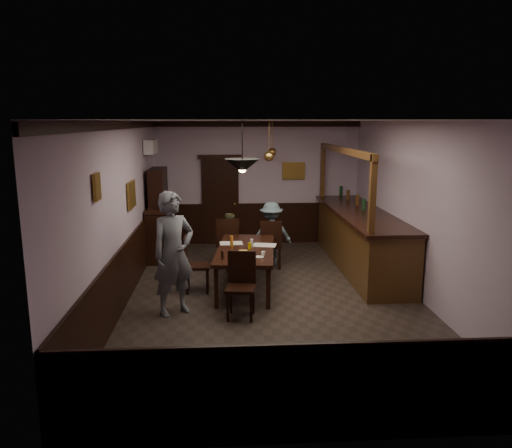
{
  "coord_description": "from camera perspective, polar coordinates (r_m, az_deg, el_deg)",
  "views": [
    {
      "loc": [
        -0.82,
        -8.16,
        2.98
      ],
      "look_at": [
        -0.23,
        0.72,
        1.15
      ],
      "focal_mm": 35.0,
      "sensor_mm": 36.0,
      "label": 1
    }
  ],
  "objects": [
    {
      "name": "door_back",
      "position": [
        12.26,
        -4.1,
        2.54
      ],
      "size": [
        0.9,
        0.06,
        2.1
      ],
      "primitive_type": "cube",
      "color": "black",
      "rests_on": "ground"
    },
    {
      "name": "chair_far_left",
      "position": [
        10.27,
        -3.25,
        -1.91
      ],
      "size": [
        0.46,
        0.46,
        1.06
      ],
      "rotation": [
        0.0,
        0.0,
        3.13
      ],
      "color": "black",
      "rests_on": "ground"
    },
    {
      "name": "picture_left_small",
      "position": [
        6.81,
        -17.73,
        4.06
      ],
      "size": [
        0.04,
        0.28,
        0.36
      ],
      "color": "olive",
      "rests_on": "ground"
    },
    {
      "name": "chair_side",
      "position": [
        8.93,
        -7.26,
        -4.29
      ],
      "size": [
        0.44,
        0.44,
        1.0
      ],
      "rotation": [
        0.0,
        0.0,
        1.58
      ],
      "color": "black",
      "rests_on": "ground"
    },
    {
      "name": "pendant_brass_far",
      "position": [
        11.49,
        1.85,
        8.21
      ],
      "size": [
        0.2,
        0.2,
        0.81
      ],
      "color": "#BF8C3F",
      "rests_on": "ground"
    },
    {
      "name": "chair_far_right",
      "position": [
        10.23,
        1.73,
        -2.08
      ],
      "size": [
        0.48,
        0.48,
        1.02
      ],
      "rotation": [
        0.0,
        0.0,
        3.04
      ],
      "color": "black",
      "rests_on": "ground"
    },
    {
      "name": "pastry_ring_b",
      "position": [
        8.51,
        -1.44,
        -3.34
      ],
      "size": [
        0.13,
        0.13,
        0.04
      ],
      "primitive_type": "torus",
      "color": "#C68C47",
      "rests_on": "pastry_plate"
    },
    {
      "name": "pastry_ring_a",
      "position": [
        8.47,
        -2.03,
        -3.41
      ],
      "size": [
        0.13,
        0.13,
        0.04
      ],
      "primitive_type": "torus",
      "color": "#C68C47",
      "rests_on": "pastry_plate"
    },
    {
      "name": "dining_table",
      "position": [
        8.99,
        -1.19,
        -3.18
      ],
      "size": [
        1.22,
        2.29,
        0.75
      ],
      "rotation": [
        0.0,
        0.0,
        -0.1
      ],
      "color": "black",
      "rests_on": "ground"
    },
    {
      "name": "room",
      "position": [
        8.33,
        1.93,
        1.37
      ],
      "size": [
        5.01,
        8.01,
        3.01
      ],
      "color": "#2D2621",
      "rests_on": "ground"
    },
    {
      "name": "person_seated_left",
      "position": [
        10.55,
        -3.15,
        -1.69
      ],
      "size": [
        0.59,
        0.48,
        1.11
      ],
      "primitive_type": "imported",
      "rotation": [
        0.0,
        0.0,
        3.02
      ],
      "color": "#4F5432",
      "rests_on": "ground"
    },
    {
      "name": "bar_counter",
      "position": [
        10.53,
        11.82,
        -1.55
      ],
      "size": [
        1.03,
        4.42,
        2.48
      ],
      "color": "#482C13",
      "rests_on": "ground"
    },
    {
      "name": "person_standing",
      "position": [
        7.85,
        -9.41,
        -3.36
      ],
      "size": [
        0.85,
        0.79,
        1.95
      ],
      "primitive_type": "imported",
      "rotation": [
        0.0,
        0.0,
        0.62
      ],
      "color": "slate",
      "rests_on": "ground"
    },
    {
      "name": "beer_glass",
      "position": [
        9.06,
        -2.8,
        -2.0
      ],
      "size": [
        0.06,
        0.06,
        0.2
      ],
      "primitive_type": "cylinder",
      "color": "#BF721E",
      "rests_on": "dining_table"
    },
    {
      "name": "soda_can",
      "position": [
        8.9,
        -0.73,
        -2.5
      ],
      "size": [
        0.07,
        0.07,
        0.12
      ],
      "primitive_type": "cylinder",
      "color": "yellow",
      "rests_on": "dining_table"
    },
    {
      "name": "chair_near",
      "position": [
        7.77,
        -1.71,
        -6.59
      ],
      "size": [
        0.5,
        0.5,
        1.01
      ],
      "rotation": [
        0.0,
        0.0,
        -0.15
      ],
      "color": "black",
      "rests_on": "ground"
    },
    {
      "name": "pepper_mill",
      "position": [
        8.27,
        -3.87,
        -3.56
      ],
      "size": [
        0.04,
        0.04,
        0.14
      ],
      "primitive_type": "cylinder",
      "color": "black",
      "rests_on": "dining_table"
    },
    {
      "name": "picture_back",
      "position": [
        12.3,
        4.31,
        6.08
      ],
      "size": [
        0.55,
        0.04,
        0.42
      ],
      "color": "olive",
      "rests_on": "ground"
    },
    {
      "name": "newspaper_left",
      "position": [
        9.33,
        -2.86,
        -2.2
      ],
      "size": [
        0.43,
        0.32,
        0.01
      ],
      "primitive_type": "cube",
      "rotation": [
        0.0,
        0.0,
        0.04
      ],
      "color": "silver",
      "rests_on": "dining_table"
    },
    {
      "name": "person_seated_right",
      "position": [
        10.48,
        1.75,
        -1.11
      ],
      "size": [
        0.91,
        0.58,
        1.34
      ],
      "primitive_type": "imported",
      "rotation": [
        0.0,
        0.0,
        3.24
      ],
      "color": "slate",
      "rests_on": "ground"
    },
    {
      "name": "pendant_iron",
      "position": [
        7.92,
        -1.57,
        6.66
      ],
      "size": [
        0.56,
        0.56,
        0.81
      ],
      "color": "black",
      "rests_on": "ground"
    },
    {
      "name": "newspaper_right",
      "position": [
        9.18,
        0.98,
        -2.42
      ],
      "size": [
        0.47,
        0.38,
        0.01
      ],
      "primitive_type": "cube",
      "rotation": [
        0.0,
        0.0,
        -0.21
      ],
      "color": "silver",
      "rests_on": "dining_table"
    },
    {
      "name": "coffee_cup",
      "position": [
        8.43,
        0.84,
        -3.39
      ],
      "size": [
        0.09,
        0.09,
        0.07
      ],
      "primitive_type": "imported",
      "rotation": [
        0.0,
        0.0,
        -0.1
      ],
      "color": "white",
      "rests_on": "saucer"
    },
    {
      "name": "napkin",
      "position": [
        8.77,
        -1.47,
        -3.1
      ],
      "size": [
        0.16,
        0.16,
        0.0
      ],
      "primitive_type": "cube",
      "rotation": [
        0.0,
        0.0,
        -0.1
      ],
      "color": "#F2C659",
      "rests_on": "dining_table"
    },
    {
      "name": "sideboard",
      "position": [
        11.27,
        -10.79,
        0.24
      ],
      "size": [
        0.54,
        1.5,
        1.99
      ],
      "color": "black",
      "rests_on": "ground"
    },
    {
      "name": "pastry_plate",
      "position": [
        8.44,
        -1.85,
        -3.66
      ],
      "size": [
        0.22,
        0.22,
        0.01
      ],
      "primitive_type": "cylinder",
      "color": "white",
      "rests_on": "dining_table"
    },
    {
      "name": "ac_unit",
      "position": [
        11.18,
        -11.93,
        8.66
      ],
      "size": [
        0.2,
        0.85,
        0.3
      ],
      "color": "white",
      "rests_on": "ground"
    },
    {
      "name": "picture_left_large",
      "position": [
        9.2,
        -14.03,
        3.27
      ],
      "size": [
        0.04,
        0.62,
        0.48
      ],
      "color": "olive",
      "rests_on": "ground"
    },
    {
      "name": "saucer",
      "position": [
        8.38,
        0.41,
        -3.77
      ],
      "size": [
        0.15,
        0.15,
        0.01
      ],
      "primitive_type": "cylinder",
      "color": "white",
      "rests_on": "dining_table"
    },
    {
      "name": "water_glass",
      "position": [
        9.03,
        -0.5,
        -2.19
      ],
      "size": [
        0.06,
        0.06,
        0.15
      ],
      "primitive_type": "cylinder",
      "color": "silver",
      "rests_on": "dining_table"
    },
    {
      "name": "pendant_brass_mid",
      "position": [
        10.08,
        1.49,
        7.73
      ],
      "size": [
        0.2,
        0.2,
        0.81
      ],
      "color": "#BF8C3F",
      "rests_on": "ground"
    }
  ]
}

